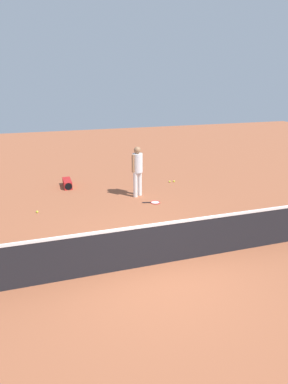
{
  "coord_description": "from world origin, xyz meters",
  "views": [
    {
      "loc": [
        2.02,
        5.66,
        3.77
      ],
      "look_at": [
        -0.44,
        -2.12,
        0.9
      ],
      "focal_mm": 30.08,
      "sensor_mm": 36.0,
      "label": 1
    }
  ],
  "objects_px": {
    "tennis_ball_baseline": "(143,248)",
    "tennis_ball_stray_left": "(174,181)",
    "tennis_ball_near_player": "(37,212)",
    "tennis_ball_stray_right": "(170,182)",
    "player_near_side": "(137,167)",
    "tennis_ball_by_net": "(118,256)",
    "tennis_ball_midcourt": "(183,224)",
    "tennis_racket_near_player": "(154,202)",
    "equipment_bag": "(67,184)"
  },
  "relations": [
    {
      "from": "tennis_ball_baseline",
      "to": "tennis_ball_stray_left",
      "type": "relative_size",
      "value": 1.0
    },
    {
      "from": "tennis_ball_baseline",
      "to": "player_near_side",
      "type": "bearing_deg",
      "value": -104.64
    },
    {
      "from": "tennis_racket_near_player",
      "to": "tennis_ball_baseline",
      "type": "bearing_deg",
      "value": 65.52
    },
    {
      "from": "tennis_ball_near_player",
      "to": "tennis_ball_stray_right",
      "type": "relative_size",
      "value": 1.0
    },
    {
      "from": "tennis_racket_near_player",
      "to": "tennis_ball_stray_left",
      "type": "bearing_deg",
      "value": -127.99
    },
    {
      "from": "tennis_ball_midcourt",
      "to": "tennis_ball_baseline",
      "type": "bearing_deg",
      "value": 32.51
    },
    {
      "from": "tennis_ball_midcourt",
      "to": "tennis_ball_stray_right",
      "type": "distance_m",
      "value": 3.88
    },
    {
      "from": "tennis_ball_stray_left",
      "to": "tennis_ball_stray_right",
      "type": "relative_size",
      "value": 1.0
    },
    {
      "from": "tennis_racket_near_player",
      "to": "tennis_ball_baseline",
      "type": "height_order",
      "value": "tennis_ball_baseline"
    },
    {
      "from": "tennis_ball_stray_right",
      "to": "tennis_ball_midcourt",
      "type": "bearing_deg",
      "value": 73.66
    },
    {
      "from": "tennis_ball_near_player",
      "to": "player_near_side",
      "type": "bearing_deg",
      "value": -171.24
    },
    {
      "from": "tennis_ball_by_net",
      "to": "tennis_ball_stray_left",
      "type": "distance_m",
      "value": 5.84
    },
    {
      "from": "player_near_side",
      "to": "tennis_ball_by_net",
      "type": "height_order",
      "value": "player_near_side"
    },
    {
      "from": "tennis_ball_midcourt",
      "to": "tennis_ball_baseline",
      "type": "distance_m",
      "value": 1.72
    },
    {
      "from": "tennis_ball_near_player",
      "to": "tennis_ball_midcourt",
      "type": "height_order",
      "value": "same"
    },
    {
      "from": "tennis_ball_midcourt",
      "to": "tennis_ball_stray_left",
      "type": "bearing_deg",
      "value": -108.86
    },
    {
      "from": "tennis_ball_stray_right",
      "to": "equipment_bag",
      "type": "xyz_separation_m",
      "value": [
        3.81,
        -0.59,
        0.11
      ]
    },
    {
      "from": "player_near_side",
      "to": "tennis_ball_by_net",
      "type": "xyz_separation_m",
      "value": [
        1.56,
        3.71,
        -0.98
      ]
    },
    {
      "from": "player_near_side",
      "to": "tennis_ball_by_net",
      "type": "distance_m",
      "value": 4.14
    },
    {
      "from": "tennis_ball_near_player",
      "to": "equipment_bag",
      "type": "distance_m",
      "value": 2.44
    },
    {
      "from": "tennis_ball_near_player",
      "to": "tennis_ball_by_net",
      "type": "xyz_separation_m",
      "value": [
        -1.71,
        3.2,
        0.0
      ]
    },
    {
      "from": "tennis_ball_stray_right",
      "to": "tennis_racket_near_player",
      "type": "bearing_deg",
      "value": 55.74
    },
    {
      "from": "player_near_side",
      "to": "tennis_racket_near_player",
      "type": "distance_m",
      "value": 1.31
    },
    {
      "from": "tennis_racket_near_player",
      "to": "tennis_ball_stray_left",
      "type": "xyz_separation_m",
      "value": [
        -1.45,
        -1.86,
        0.02
      ]
    },
    {
      "from": "tennis_racket_near_player",
      "to": "tennis_ball_baseline",
      "type": "xyz_separation_m",
      "value": [
        1.26,
        2.77,
        0.02
      ]
    },
    {
      "from": "tennis_ball_baseline",
      "to": "tennis_ball_stray_left",
      "type": "bearing_deg",
      "value": -120.37
    },
    {
      "from": "tennis_ball_near_player",
      "to": "tennis_ball_stray_right",
      "type": "xyz_separation_m",
      "value": [
        -4.89,
        -1.6,
        0.0
      ]
    },
    {
      "from": "tennis_racket_near_player",
      "to": "tennis_ball_stray_right",
      "type": "relative_size",
      "value": 9.18
    },
    {
      "from": "tennis_ball_stray_right",
      "to": "tennis_ball_by_net",
      "type": "bearing_deg",
      "value": 56.53
    },
    {
      "from": "tennis_ball_near_player",
      "to": "tennis_ball_baseline",
      "type": "height_order",
      "value": "same"
    },
    {
      "from": "tennis_ball_stray_left",
      "to": "equipment_bag",
      "type": "relative_size",
      "value": 0.08
    },
    {
      "from": "tennis_ball_by_net",
      "to": "tennis_ball_midcourt",
      "type": "xyz_separation_m",
      "value": [
        -2.08,
        -1.08,
        0.0
      ]
    },
    {
      "from": "tennis_ball_stray_left",
      "to": "tennis_ball_near_player",
      "type": "bearing_deg",
      "value": 17.37
    },
    {
      "from": "tennis_ball_near_player",
      "to": "tennis_ball_stray_right",
      "type": "height_order",
      "value": "same"
    },
    {
      "from": "player_near_side",
      "to": "equipment_bag",
      "type": "xyz_separation_m",
      "value": [
        2.2,
        -1.68,
        -0.87
      ]
    },
    {
      "from": "tennis_racket_near_player",
      "to": "tennis_ball_stray_left",
      "type": "relative_size",
      "value": 9.18
    },
    {
      "from": "tennis_ball_midcourt",
      "to": "tennis_ball_stray_left",
      "type": "height_order",
      "value": "same"
    },
    {
      "from": "tennis_racket_near_player",
      "to": "tennis_ball_stray_left",
      "type": "height_order",
      "value": "tennis_ball_stray_left"
    },
    {
      "from": "tennis_ball_by_net",
      "to": "tennis_ball_stray_right",
      "type": "bearing_deg",
      "value": -123.47
    },
    {
      "from": "tennis_ball_stray_left",
      "to": "tennis_ball_midcourt",
      "type": "bearing_deg",
      "value": 71.14
    },
    {
      "from": "player_near_side",
      "to": "equipment_bag",
      "type": "relative_size",
      "value": 2.11
    },
    {
      "from": "tennis_ball_near_player",
      "to": "tennis_ball_by_net",
      "type": "height_order",
      "value": "same"
    },
    {
      "from": "equipment_bag",
      "to": "tennis_ball_stray_right",
      "type": "bearing_deg",
      "value": 171.24
    },
    {
      "from": "player_near_side",
      "to": "tennis_ball_stray_left",
      "type": "height_order",
      "value": "player_near_side"
    },
    {
      "from": "tennis_racket_near_player",
      "to": "tennis_ball_by_net",
      "type": "relative_size",
      "value": 9.18
    },
    {
      "from": "tennis_ball_by_net",
      "to": "tennis_ball_midcourt",
      "type": "distance_m",
      "value": 2.35
    },
    {
      "from": "tennis_ball_stray_right",
      "to": "tennis_ball_baseline",
      "type": "bearing_deg",
      "value": 61.35
    },
    {
      "from": "tennis_ball_by_net",
      "to": "tennis_ball_baseline",
      "type": "bearing_deg",
      "value": -166.32
    },
    {
      "from": "tennis_ball_by_net",
      "to": "equipment_bag",
      "type": "xyz_separation_m",
      "value": [
        0.63,
        -5.39,
        0.11
      ]
    },
    {
      "from": "player_near_side",
      "to": "equipment_bag",
      "type": "bearing_deg",
      "value": -37.41
    }
  ]
}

